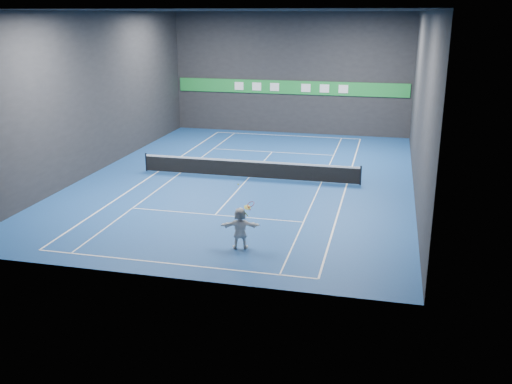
% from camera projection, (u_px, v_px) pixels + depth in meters
% --- Properties ---
extents(ground, '(26.00, 26.00, 0.00)m').
position_uv_depth(ground, '(249.00, 178.00, 32.14)').
color(ground, navy).
rests_on(ground, ground).
extents(ceiling, '(26.00, 26.00, 0.00)m').
position_uv_depth(ceiling, '(248.00, 10.00, 29.44)').
color(ceiling, black).
rests_on(ceiling, ground).
extents(wall_back, '(18.00, 0.10, 9.00)m').
position_uv_depth(wall_back, '(291.00, 74.00, 42.85)').
color(wall_back, black).
rests_on(wall_back, ground).
extents(wall_front, '(18.00, 0.10, 9.00)m').
position_uv_depth(wall_front, '(152.00, 152.00, 18.73)').
color(wall_front, black).
rests_on(wall_front, ground).
extents(wall_left, '(0.10, 26.00, 9.00)m').
position_uv_depth(wall_left, '(97.00, 93.00, 32.78)').
color(wall_left, black).
rests_on(wall_left, ground).
extents(wall_right, '(0.10, 26.00, 9.00)m').
position_uv_depth(wall_right, '(421.00, 104.00, 28.80)').
color(wall_right, black).
rests_on(wall_right, ground).
extents(baseline_near, '(10.98, 0.08, 0.01)m').
position_uv_depth(baseline_near, '(171.00, 264.00, 21.11)').
color(baseline_near, white).
rests_on(baseline_near, ground).
extents(baseline_far, '(10.98, 0.08, 0.01)m').
position_uv_depth(baseline_far, '(287.00, 136.00, 43.17)').
color(baseline_far, white).
rests_on(baseline_far, ground).
extents(sideline_doubles_left, '(0.08, 23.78, 0.01)m').
position_uv_depth(sideline_doubles_left, '(158.00, 172.00, 33.35)').
color(sideline_doubles_left, white).
rests_on(sideline_doubles_left, ground).
extents(sideline_doubles_right, '(0.08, 23.78, 0.01)m').
position_uv_depth(sideline_doubles_right, '(347.00, 184.00, 30.93)').
color(sideline_doubles_right, white).
rests_on(sideline_doubles_right, ground).
extents(sideline_singles_left, '(0.06, 23.78, 0.01)m').
position_uv_depth(sideline_singles_left, '(180.00, 173.00, 33.05)').
color(sideline_singles_left, white).
rests_on(sideline_singles_left, ground).
extents(sideline_singles_right, '(0.06, 23.78, 0.01)m').
position_uv_depth(sideline_singles_right, '(321.00, 182.00, 31.23)').
color(sideline_singles_right, white).
rests_on(sideline_singles_right, ground).
extents(service_line_near, '(8.23, 0.06, 0.01)m').
position_uv_depth(service_line_near, '(215.00, 215.00, 26.20)').
color(service_line_near, white).
rests_on(service_line_near, ground).
extents(service_line_far, '(8.23, 0.06, 0.01)m').
position_uv_depth(service_line_far, '(272.00, 152.00, 38.08)').
color(service_line_far, white).
rests_on(service_line_far, ground).
extents(center_service_line, '(0.06, 12.80, 0.01)m').
position_uv_depth(center_service_line, '(249.00, 178.00, 32.14)').
color(center_service_line, white).
rests_on(center_service_line, ground).
extents(player, '(1.63, 0.84, 1.68)m').
position_uv_depth(player, '(240.00, 228.00, 22.27)').
color(player, silver).
rests_on(player, ground).
extents(tennis_ball, '(0.06, 0.06, 0.06)m').
position_uv_depth(tennis_ball, '(238.00, 184.00, 22.01)').
color(tennis_ball, '#CEE626').
rests_on(tennis_ball, player).
extents(tennis_net, '(12.50, 0.10, 1.07)m').
position_uv_depth(tennis_net, '(249.00, 168.00, 31.98)').
color(tennis_net, black).
rests_on(tennis_net, ground).
extents(sponsor_banner, '(17.64, 0.11, 1.00)m').
position_uv_depth(sponsor_banner, '(290.00, 87.00, 43.09)').
color(sponsor_banner, '#1F8E37').
rests_on(sponsor_banner, wall_back).
extents(tennis_racket, '(0.52, 0.35, 0.66)m').
position_uv_depth(tennis_racket, '(250.00, 206.00, 21.95)').
color(tennis_racket, '#B21315').
rests_on(tennis_racket, player).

